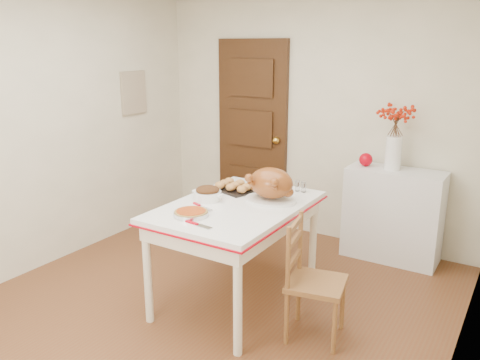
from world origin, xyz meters
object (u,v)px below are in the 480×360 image
Objects in this scene: sideboard at (393,215)px; chair_oak at (317,280)px; pumpkin_pie at (191,212)px; turkey_platter at (271,185)px; kitchen_table at (237,253)px.

sideboard is 1.61m from chair_oak.
turkey_platter is at bearing 61.97° from pumpkin_pie.
turkey_platter reaches higher than kitchen_table.
sideboard is 3.52× the size of pumpkin_pie.
pumpkin_pie is at bearing 95.76° from chair_oak.
pumpkin_pie is (-0.96, -1.87, 0.40)m from sideboard.
turkey_platter is (0.19, 0.21, 0.54)m from kitchen_table.
turkey_platter is (-0.55, 0.34, 0.52)m from chair_oak.
kitchen_table is at bearing -119.11° from sideboard.
chair_oak is 0.83m from turkey_platter.
pumpkin_pie is at bearing -117.07° from sideboard.
turkey_platter is at bearing 47.96° from kitchen_table.
chair_oak reaches higher than kitchen_table.
sideboard is 0.64× the size of kitchen_table.
kitchen_table is (-0.82, -1.47, -0.03)m from sideboard.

